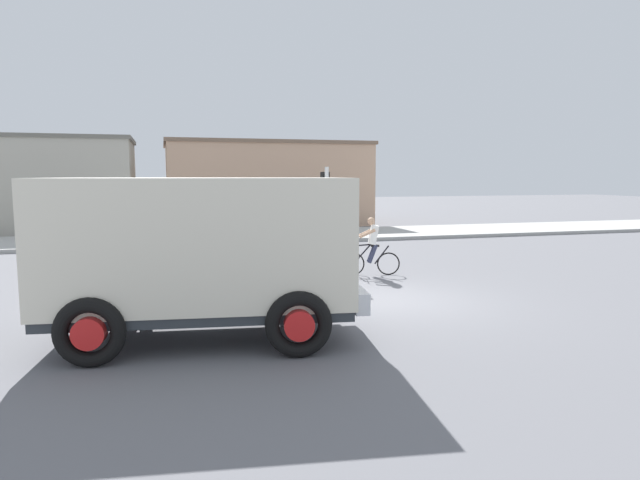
{
  "coord_description": "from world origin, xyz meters",
  "views": [
    {
      "loc": [
        -5.12,
        -11.8,
        2.94
      ],
      "look_at": [
        -1.05,
        2.5,
        1.2
      ],
      "focal_mm": 30.99,
      "sensor_mm": 36.0,
      "label": 1
    }
  ],
  "objects_px": {
    "traffic_light_pole": "(326,205)",
    "car_red_near": "(158,237)",
    "cyclist": "(371,246)",
    "truck_foreground": "(202,247)"
  },
  "relations": [
    {
      "from": "traffic_light_pole",
      "to": "car_red_near",
      "type": "relative_size",
      "value": 0.74
    },
    {
      "from": "cyclist",
      "to": "car_red_near",
      "type": "height_order",
      "value": "cyclist"
    },
    {
      "from": "traffic_light_pole",
      "to": "car_red_near",
      "type": "xyz_separation_m",
      "value": [
        -4.92,
        4.09,
        -1.25
      ]
    },
    {
      "from": "traffic_light_pole",
      "to": "car_red_near",
      "type": "distance_m",
      "value": 6.52
    },
    {
      "from": "cyclist",
      "to": "traffic_light_pole",
      "type": "height_order",
      "value": "traffic_light_pole"
    },
    {
      "from": "cyclist",
      "to": "car_red_near",
      "type": "xyz_separation_m",
      "value": [
        -6.09,
        4.89,
        -0.05
      ]
    },
    {
      "from": "truck_foreground",
      "to": "car_red_near",
      "type": "bearing_deg",
      "value": 94.86
    },
    {
      "from": "truck_foreground",
      "to": "car_red_near",
      "type": "xyz_separation_m",
      "value": [
        -0.86,
        10.08,
        -0.85
      ]
    },
    {
      "from": "cyclist",
      "to": "car_red_near",
      "type": "bearing_deg",
      "value": 141.25
    },
    {
      "from": "truck_foreground",
      "to": "car_red_near",
      "type": "relative_size",
      "value": 1.32
    }
  ]
}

